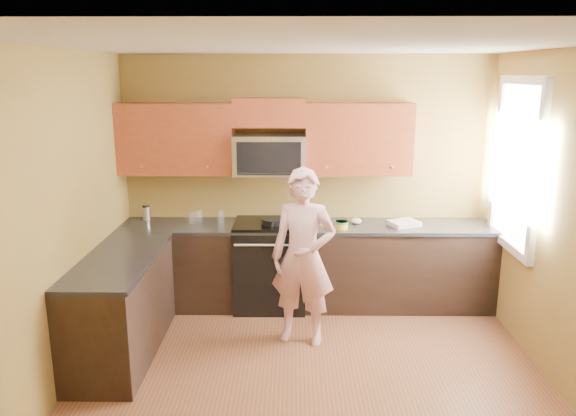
{
  "coord_description": "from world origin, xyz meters",
  "views": [
    {
      "loc": [
        -0.14,
        -4.04,
        2.51
      ],
      "look_at": [
        -0.2,
        1.3,
        1.2
      ],
      "focal_mm": 34.61,
      "sensor_mm": 36.0,
      "label": 1
    }
  ],
  "objects_px": {
    "stove": "(270,264)",
    "travel_mug": "(147,220)",
    "microwave": "(270,174)",
    "frying_pan": "(274,223)",
    "woman": "(303,257)",
    "butter_tub": "(342,229)"
  },
  "relations": [
    {
      "from": "stove",
      "to": "travel_mug",
      "type": "distance_m",
      "value": 1.45
    },
    {
      "from": "stove",
      "to": "microwave",
      "type": "distance_m",
      "value": 0.98
    },
    {
      "from": "stove",
      "to": "travel_mug",
      "type": "bearing_deg",
      "value": 172.15
    },
    {
      "from": "woman",
      "to": "travel_mug",
      "type": "bearing_deg",
      "value": 163.75
    },
    {
      "from": "microwave",
      "to": "stove",
      "type": "bearing_deg",
      "value": -90.0
    },
    {
      "from": "butter_tub",
      "to": "travel_mug",
      "type": "height_order",
      "value": "travel_mug"
    },
    {
      "from": "butter_tub",
      "to": "frying_pan",
      "type": "bearing_deg",
      "value": 173.04
    },
    {
      "from": "stove",
      "to": "travel_mug",
      "type": "xyz_separation_m",
      "value": [
        -1.37,
        0.19,
        0.45
      ]
    },
    {
      "from": "woman",
      "to": "butter_tub",
      "type": "distance_m",
      "value": 0.8
    },
    {
      "from": "frying_pan",
      "to": "travel_mug",
      "type": "distance_m",
      "value": 1.43
    },
    {
      "from": "woman",
      "to": "travel_mug",
      "type": "relative_size",
      "value": 9.94
    },
    {
      "from": "stove",
      "to": "woman",
      "type": "distance_m",
      "value": 0.96
    },
    {
      "from": "stove",
      "to": "butter_tub",
      "type": "relative_size",
      "value": 6.87
    },
    {
      "from": "woman",
      "to": "frying_pan",
      "type": "distance_m",
      "value": 0.83
    },
    {
      "from": "stove",
      "to": "frying_pan",
      "type": "distance_m",
      "value": 0.48
    },
    {
      "from": "microwave",
      "to": "travel_mug",
      "type": "distance_m",
      "value": 1.47
    },
    {
      "from": "stove",
      "to": "frying_pan",
      "type": "height_order",
      "value": "frying_pan"
    },
    {
      "from": "microwave",
      "to": "woman",
      "type": "relative_size",
      "value": 0.45
    },
    {
      "from": "frying_pan",
      "to": "butter_tub",
      "type": "xyz_separation_m",
      "value": [
        0.71,
        -0.09,
        -0.03
      ]
    },
    {
      "from": "stove",
      "to": "travel_mug",
      "type": "relative_size",
      "value": 5.64
    },
    {
      "from": "travel_mug",
      "to": "stove",
      "type": "bearing_deg",
      "value": -7.85
    },
    {
      "from": "travel_mug",
      "to": "microwave",
      "type": "bearing_deg",
      "value": -2.67
    }
  ]
}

